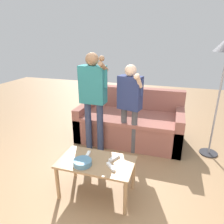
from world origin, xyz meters
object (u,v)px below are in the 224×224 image
at_px(player_left, 93,92).
at_px(game_remote_wand_near, 88,155).
at_px(couch, 130,123).
at_px(game_remote_wand_spare, 111,167).
at_px(player_center, 130,99).
at_px(game_remote_wand_far, 114,158).
at_px(game_remote_nunchuk, 81,160).
at_px(coffee_table, 96,166).
at_px(snack_bowl, 83,162).

bearing_deg(player_left, game_remote_wand_near, -72.84).
relative_size(couch, game_remote_wand_spare, 13.71).
height_order(player_center, game_remote_wand_near, player_center).
xyz_separation_m(player_left, game_remote_wand_far, (0.59, -0.85, -0.53)).
height_order(couch, game_remote_nunchuk, couch).
xyz_separation_m(coffee_table, snack_bowl, (-0.12, -0.11, 0.10)).
xyz_separation_m(player_left, game_remote_wand_spare, (0.61, -1.02, -0.53)).
bearing_deg(couch, player_left, -129.33).
relative_size(game_remote_nunchuk, game_remote_wand_far, 0.54).
bearing_deg(player_left, game_remote_wand_spare, -59.29).
height_order(coffee_table, game_remote_nunchuk, game_remote_nunchuk).
height_order(couch, game_remote_wand_far, couch).
height_order(couch, player_left, player_left).
height_order(game_remote_nunchuk, player_center, player_center).
distance_m(player_center, game_remote_wand_spare, 1.22).
xyz_separation_m(player_center, game_remote_wand_spare, (0.06, -1.14, -0.43)).
distance_m(snack_bowl, game_remote_nunchuk, 0.07).
bearing_deg(player_center, coffee_table, -97.52).
height_order(snack_bowl, player_left, player_left).
bearing_deg(couch, game_remote_wand_near, -98.01).
height_order(couch, game_remote_wand_near, couch).
bearing_deg(game_remote_wand_near, player_left, 107.16).
height_order(player_center, game_remote_wand_far, player_center).
distance_m(player_center, player_left, 0.57).
distance_m(snack_bowl, player_center, 1.28).
bearing_deg(snack_bowl, player_center, 77.56).
bearing_deg(couch, game_remote_wand_spare, -85.39).
distance_m(game_remote_nunchuk, game_remote_wand_far, 0.38).
relative_size(coffee_table, player_center, 0.61).
distance_m(player_left, game_remote_wand_spare, 1.30).
relative_size(snack_bowl, player_left, 0.13).
distance_m(game_remote_wand_far, game_remote_wand_spare, 0.17).
relative_size(coffee_table, game_remote_wand_far, 5.34).
bearing_deg(game_remote_wand_spare, game_remote_nunchuk, 178.14).
xyz_separation_m(couch, player_center, (0.07, -0.46, 0.59)).
distance_m(snack_bowl, game_remote_wand_near, 0.18).
height_order(coffee_table, player_center, player_center).
distance_m(snack_bowl, game_remote_wand_far, 0.37).
bearing_deg(game_remote_wand_far, game_remote_wand_spare, -85.34).
bearing_deg(game_remote_wand_far, coffee_table, -151.20).
distance_m(couch, player_center, 0.75).
relative_size(game_remote_nunchuk, game_remote_wand_near, 0.56).
bearing_deg(game_remote_wand_far, game_remote_wand_near, -174.31).
xyz_separation_m(couch, coffee_table, (-0.07, -1.53, 0.08)).
height_order(couch, player_center, player_center).
bearing_deg(player_center, game_remote_nunchuk, -104.92).
xyz_separation_m(coffee_table, game_remote_wand_far, (0.19, 0.10, 0.08)).
relative_size(game_remote_nunchuk, player_left, 0.06).
relative_size(coffee_table, player_left, 0.55).
distance_m(coffee_table, game_remote_wand_far, 0.23).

